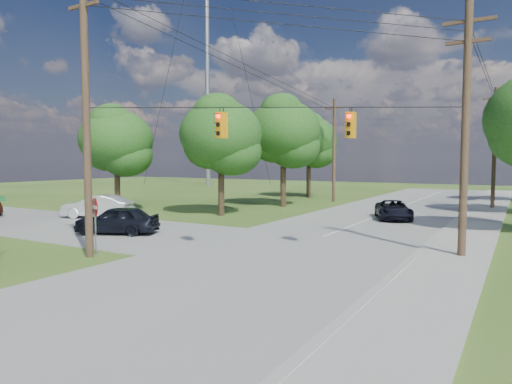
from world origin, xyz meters
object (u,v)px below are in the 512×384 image
Objects in this scene: pole_sw at (86,107)px; pole_north_e at (495,147)px; pole_ne at (466,125)px; car_main_north at (393,210)px; car_cross_silver at (98,206)px; pole_north_w at (334,149)px; car_cross_dark at (117,220)px; do_not_enter_sign at (95,213)px.

pole_sw reaches higher than pole_north_e.
pole_ne is 13.17m from car_main_north.
pole_north_e is 31.55m from car_cross_silver.
pole_north_w is at bearing 132.85° from car_cross_silver.
pole_north_e and pole_north_w have the same top height.
pole_sw reaches higher than car_cross_dark.
pole_north_w is at bearing 114.58° from do_not_enter_sign.
car_cross_silver is 20.42m from car_main_north.
car_cross_dark is at bearing -124.24° from pole_north_e.
pole_north_w is at bearing 106.57° from car_main_north.
do_not_enter_sign reaches higher than car_cross_dark.
pole_ne is at bearing 64.37° from car_cross_silver.
pole_ne is 17.82m from car_cross_dark.
car_cross_dark is at bearing 126.35° from pole_sw.
pole_sw is at bearing -150.62° from pole_ne.
car_cross_dark is (-16.95, -2.91, -4.67)m from pole_ne.
car_main_north is at bearing -52.48° from pole_north_w.
pole_north_e is (13.50, 29.60, -1.10)m from pole_sw.
pole_north_w is 2.16× the size of car_main_north.
do_not_enter_sign reaches higher than car_cross_silver.
do_not_enter_sign is at bearing 26.70° from car_cross_silver.
car_cross_silver is 1.04× the size of car_main_north.
pole_sw is 15.51m from pole_ne.
pole_sw is 29.62m from pole_north_w.
pole_ne reaches higher than pole_north_e.
pole_north_e is 30.44m from car_cross_dark.
pole_north_e is 2.23× the size of car_cross_dark.
car_cross_dark is 5.36m from do_not_enter_sign.
car_main_north is at bearing 89.60° from do_not_enter_sign.
car_cross_dark is 1.84× the size of do_not_enter_sign.
pole_north_e is 13.90m from pole_north_w.
pole_north_w is 2.23× the size of car_cross_dark.
pole_north_e is at bearing 0.00° from pole_north_w.
pole_north_e is 13.07m from car_main_north.
pole_north_e is (-0.00, 22.00, -0.34)m from pole_ne.
car_cross_silver is (-6.47, 4.21, 0.03)m from car_cross_dark.
pole_sw is at bearing -134.38° from car_main_north.
pole_sw is 4.91× the size of do_not_enter_sign.
pole_north_w is 4.09× the size of do_not_enter_sign.
pole_north_e is 2.07× the size of car_cross_silver.
pole_north_e reaches higher than do_not_enter_sign.
pole_ne is 26.03m from pole_north_w.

